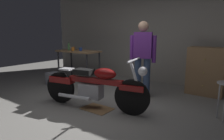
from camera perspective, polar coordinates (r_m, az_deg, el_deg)
The scene contains 13 objects.
ground_plane at distance 4.02m, azimuth -6.17°, elevation -10.63°, with size 12.00×12.00×0.00m, color gray.
back_wall at distance 6.10m, azimuth 12.04°, elevation 11.35°, with size 8.00×0.12×3.10m, color gray.
workbench at distance 6.13m, azimuth -9.34°, elevation 4.29°, with size 1.30×0.64×0.90m.
motorcycle at distance 3.91m, azimuth -5.02°, elevation -4.32°, with size 2.16×0.78×1.00m.
person_standing at distance 4.55m, azimuth 8.48°, elevation 3.84°, with size 0.54×0.34×1.67m.
wooden_dresser at distance 5.22m, azimuth 24.59°, elevation -0.30°, with size 0.80×0.47×1.10m.
drip_tray at distance 4.00m, azimuth -4.15°, elevation -10.62°, with size 0.56×0.40×0.01m, color olive.
storage_bin at distance 5.86m, azimuth -15.45°, elevation -2.38°, with size 0.44×0.32×0.34m, color gray.
mug_white_ceramic at distance 6.62m, azimuth -11.77°, elevation 6.07°, with size 0.12×0.09×0.10m.
mug_blue_enamel at distance 6.00m, azimuth -8.68°, elevation 5.72°, with size 0.12×0.08×0.10m.
mug_orange_travel at distance 6.02m, azimuth -10.77°, elevation 5.70°, with size 0.11×0.07×0.10m.
mug_brown_stoneware at distance 6.31m, azimuth -10.55°, elevation 5.94°, with size 0.11×0.08×0.10m.
bottle at distance 6.23m, azimuth -11.85°, elevation 6.24°, with size 0.06×0.06×0.24m.
Camera 1 is at (2.56, -2.73, 1.46)m, focal length 33.06 mm.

